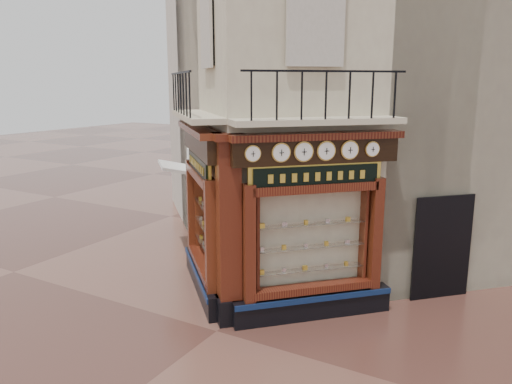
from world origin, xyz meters
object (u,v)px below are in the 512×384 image
Objects in this scene: clock_e at (350,150)px; awning at (179,251)px; clock_f at (372,149)px; clock_a at (253,154)px; clock_c at (304,152)px; signboard_left at (199,164)px; signboard_right at (316,176)px; clock_b at (281,153)px; clock_d at (326,151)px; corner_pilaster at (229,233)px.

awning is at bearing 118.84° from clock_e.
clock_f is at bearing 0.00° from clock_e.
clock_c reaches higher than clock_a.
signboard_left is 0.97× the size of signboard_right.
clock_e is at bearing -9.57° from signboard_right.
clock_b is at bearing -180.00° from clock_f.
clock_b is at bearing -180.00° from clock_c.
clock_c is at bearing -161.35° from signboard_right.
clock_e reaches higher than clock_a.
clock_b is 1.95m from clock_f.
clock_b reaches higher than clock_a.
signboard_right is at bearing 18.65° from clock_c.
clock_d is 1.25× the size of clock_f.
clock_c is 2.83m from signboard_left.
clock_d reaches higher than clock_a.
clock_b reaches higher than signboard_right.
corner_pilaster is 10.34× the size of clock_b.
awning is 0.76× the size of signboard_right.
clock_d is 0.19× the size of signboard_right.
clock_e is 0.50m from clock_f.
clock_a is at bearing -180.00° from clock_d.
clock_a is 2.35m from signboard_left.
clock_e is at bearing 0.00° from clock_b.
clock_d is at bearing -180.00° from clock_e.
clock_d is 6.83m from awning.
clock_f is (1.78, 1.78, 0.00)m from clock_a.
clock_d is 0.51m from clock_e.
clock_e is at bearing -10.07° from corner_pilaster.
corner_pilaster is 2.56m from clock_d.
signboard_right is (0.88, 1.04, -0.52)m from clock_a.
awning is at bearing 3.39° from signboard_left.
corner_pilaster is 9.97× the size of clock_d.
clock_c is 0.26× the size of awning.
clock_b is at bearing -164.54° from awning.
clock_c is 0.47m from clock_d.
clock_c reaches higher than awning.
clock_c is 0.20× the size of signboard_right.
clock_a is 0.80× the size of clock_c.
clock_b is 0.95m from signboard_right.
clock_a reaches higher than awning.
clock_c is 1.02× the size of clock_d.
signboard_right is at bearing -135.00° from signboard_left.
clock_a is 1.02× the size of clock_f.
signboard_left is at bearing -176.61° from awning.
clock_a is at bearing -170.41° from awning.
clock_c is 1.04× the size of clock_e.
awning is at bearing 105.46° from clock_b.
signboard_right is (1.46, 1.01, 1.15)m from corner_pilaster.
clock_a is 0.82× the size of clock_d.
corner_pilaster is 12.51× the size of clock_f.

